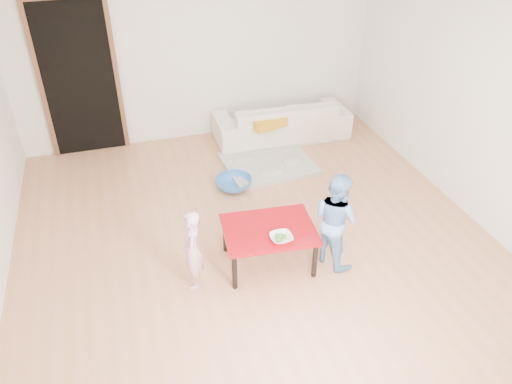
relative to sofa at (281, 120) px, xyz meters
name	(u,v)px	position (x,y,z in m)	size (l,w,h in m)	color
floor	(251,231)	(-1.08, -2.05, -0.28)	(5.00, 5.00, 0.01)	tan
back_wall	(198,48)	(-1.08, 0.45, 1.02)	(5.00, 0.02, 2.60)	white
right_wall	(470,95)	(1.42, -2.05, 1.02)	(0.02, 5.00, 2.60)	white
doorway	(79,80)	(-2.68, 0.43, 0.74)	(1.02, 0.08, 2.11)	brown
sofa	(281,120)	(0.00, 0.00, 0.00)	(1.93, 0.76, 0.56)	#EEE6CF
cushion	(265,120)	(-0.33, -0.26, 0.15)	(0.47, 0.42, 0.12)	orange
red_table	(269,246)	(-1.06, -2.60, -0.06)	(0.89, 0.67, 0.44)	#97080F
bowl	(281,238)	(-1.00, -2.81, 0.19)	(0.21, 0.21, 0.05)	white
broccoli	(281,238)	(-1.00, -2.81, 0.19)	(0.12, 0.12, 0.06)	#2D5919
child_pink	(192,251)	(-1.83, -2.67, 0.13)	(0.30, 0.20, 0.83)	pink
child_blue	(335,219)	(-0.42, -2.74, 0.23)	(0.49, 0.39, 1.02)	#65A4EB
basin	(234,183)	(-1.03, -1.15, -0.21)	(0.46, 0.46, 0.14)	#326FBD
blanket	(268,163)	(-0.44, -0.74, -0.25)	(1.15, 0.96, 0.06)	beige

